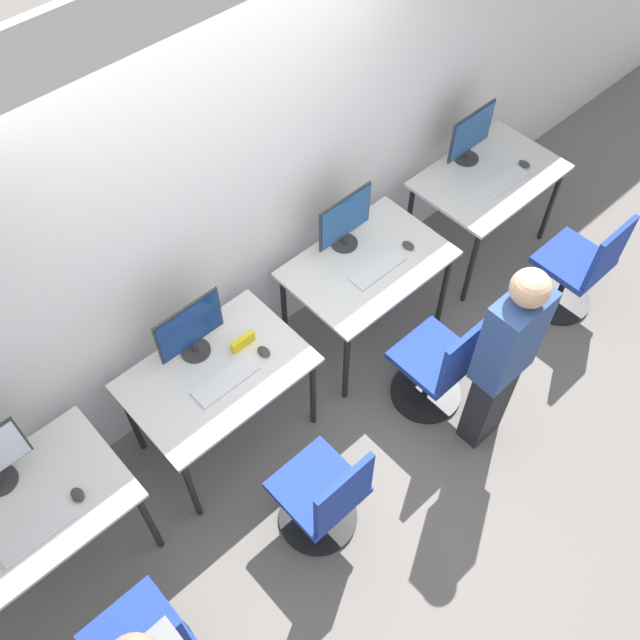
{
  "coord_description": "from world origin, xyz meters",
  "views": [
    {
      "loc": [
        -1.66,
        -1.66,
        4.21
      ],
      "look_at": [
        0.0,
        0.14,
        0.9
      ],
      "focal_mm": 40.0,
      "sensor_mm": 36.0,
      "label": 1
    }
  ],
  "objects_px": {
    "office_chair_left": "(324,499)",
    "mouse_far_right": "(524,164)",
    "mouse_right": "(408,245)",
    "keyboard_far_right": "(504,182)",
    "office_chair_far_right": "(577,271)",
    "mouse_left": "(264,352)",
    "monitor_left": "(190,330)",
    "keyboard_right": "(377,269)",
    "office_chair_right": "(438,368)",
    "keyboard_left": "(226,381)",
    "keyboard_far_left": "(36,531)",
    "monitor_right": "(345,221)",
    "person_right": "(504,357)",
    "monitor_far_right": "(471,135)",
    "mouse_far_left": "(78,495)"
  },
  "relations": [
    {
      "from": "mouse_far_left",
      "to": "mouse_right",
      "type": "relative_size",
      "value": 1.0
    },
    {
      "from": "mouse_left",
      "to": "monitor_left",
      "type": "bearing_deg",
      "value": 135.27
    },
    {
      "from": "monitor_left",
      "to": "office_chair_far_right",
      "type": "height_order",
      "value": "monitor_left"
    },
    {
      "from": "mouse_right",
      "to": "office_chair_right",
      "type": "height_order",
      "value": "office_chair_right"
    },
    {
      "from": "office_chair_left",
      "to": "mouse_far_right",
      "type": "distance_m",
      "value": 2.8
    },
    {
      "from": "office_chair_left",
      "to": "mouse_left",
      "type": "bearing_deg",
      "value": 72.77
    },
    {
      "from": "monitor_left",
      "to": "monitor_right",
      "type": "relative_size",
      "value": 1.0
    },
    {
      "from": "mouse_left",
      "to": "person_right",
      "type": "distance_m",
      "value": 1.37
    },
    {
      "from": "mouse_far_left",
      "to": "office_chair_left",
      "type": "xyz_separation_m",
      "value": [
        1.02,
        -0.75,
        -0.39
      ]
    },
    {
      "from": "monitor_right",
      "to": "office_chair_right",
      "type": "height_order",
      "value": "monitor_right"
    },
    {
      "from": "monitor_right",
      "to": "mouse_far_right",
      "type": "height_order",
      "value": "monitor_right"
    },
    {
      "from": "mouse_far_left",
      "to": "office_chair_left",
      "type": "distance_m",
      "value": 1.32
    },
    {
      "from": "person_right",
      "to": "keyboard_far_left",
      "type": "bearing_deg",
      "value": 158.97
    },
    {
      "from": "person_right",
      "to": "mouse_right",
      "type": "bearing_deg",
      "value": 73.71
    },
    {
      "from": "person_right",
      "to": "monitor_far_right",
      "type": "height_order",
      "value": "person_right"
    },
    {
      "from": "monitor_right",
      "to": "keyboard_right",
      "type": "relative_size",
      "value": 1.09
    },
    {
      "from": "keyboard_right",
      "to": "mouse_left",
      "type": "bearing_deg",
      "value": -179.85
    },
    {
      "from": "mouse_right",
      "to": "office_chair_left",
      "type": "bearing_deg",
      "value": -151.88
    },
    {
      "from": "mouse_left",
      "to": "office_chair_left",
      "type": "distance_m",
      "value": 0.91
    },
    {
      "from": "monitor_far_right",
      "to": "office_chair_far_right",
      "type": "distance_m",
      "value": 1.22
    },
    {
      "from": "keyboard_left",
      "to": "keyboard_far_right",
      "type": "distance_m",
      "value": 2.46
    },
    {
      "from": "office_chair_right",
      "to": "keyboard_right",
      "type": "bearing_deg",
      "value": 85.11
    },
    {
      "from": "keyboard_far_right",
      "to": "office_chair_left",
      "type": "bearing_deg",
      "value": -162.73
    },
    {
      "from": "monitor_left",
      "to": "mouse_left",
      "type": "distance_m",
      "value": 0.45
    },
    {
      "from": "mouse_left",
      "to": "keyboard_left",
      "type": "bearing_deg",
      "value": -179.37
    },
    {
      "from": "mouse_right",
      "to": "mouse_far_right",
      "type": "relative_size",
      "value": 1.0
    },
    {
      "from": "monitor_far_right",
      "to": "keyboard_left",
      "type": "bearing_deg",
      "value": -172.68
    },
    {
      "from": "keyboard_left",
      "to": "person_right",
      "type": "relative_size",
      "value": 0.25
    },
    {
      "from": "mouse_left",
      "to": "monitor_far_right",
      "type": "xyz_separation_m",
      "value": [
        2.17,
        0.31,
        0.2
      ]
    },
    {
      "from": "monitor_left",
      "to": "office_chair_right",
      "type": "xyz_separation_m",
      "value": [
        1.17,
        -0.92,
        -0.59
      ]
    },
    {
      "from": "monitor_left",
      "to": "office_chair_far_right",
      "type": "relative_size",
      "value": 0.47
    },
    {
      "from": "keyboard_right",
      "to": "office_chair_right",
      "type": "distance_m",
      "value": 0.74
    },
    {
      "from": "keyboard_far_right",
      "to": "office_chair_far_right",
      "type": "distance_m",
      "value": 0.82
    },
    {
      "from": "person_right",
      "to": "monitor_right",
      "type": "bearing_deg",
      "value": 89.72
    },
    {
      "from": "keyboard_far_left",
      "to": "office_chair_far_right",
      "type": "distance_m",
      "value": 3.81
    },
    {
      "from": "monitor_right",
      "to": "mouse_right",
      "type": "bearing_deg",
      "value": -46.72
    },
    {
      "from": "mouse_right",
      "to": "keyboard_left",
      "type": "bearing_deg",
      "value": -179.75
    },
    {
      "from": "monitor_right",
      "to": "monitor_far_right",
      "type": "distance_m",
      "value": 1.23
    },
    {
      "from": "monitor_far_right",
      "to": "mouse_far_right",
      "type": "relative_size",
      "value": 4.81
    },
    {
      "from": "mouse_left",
      "to": "office_chair_left",
      "type": "relative_size",
      "value": 0.1
    },
    {
      "from": "office_chair_left",
      "to": "keyboard_far_right",
      "type": "relative_size",
      "value": 2.3
    },
    {
      "from": "mouse_left",
      "to": "mouse_far_right",
      "type": "xyz_separation_m",
      "value": [
        2.42,
        -0.02,
        0.0
      ]
    },
    {
      "from": "keyboard_far_left",
      "to": "monitor_left",
      "type": "relative_size",
      "value": 0.92
    },
    {
      "from": "mouse_right",
      "to": "keyboard_far_right",
      "type": "relative_size",
      "value": 0.23
    },
    {
      "from": "monitor_left",
      "to": "keyboard_right",
      "type": "bearing_deg",
      "value": -12.84
    },
    {
      "from": "office_chair_right",
      "to": "mouse_far_right",
      "type": "bearing_deg",
      "value": 21.85
    },
    {
      "from": "keyboard_far_left",
      "to": "office_chair_left",
      "type": "xyz_separation_m",
      "value": [
        1.27,
        -0.73,
        -0.38
      ]
    },
    {
      "from": "mouse_left",
      "to": "monitor_far_right",
      "type": "bearing_deg",
      "value": 8.18
    },
    {
      "from": "office_chair_left",
      "to": "mouse_right",
      "type": "bearing_deg",
      "value": 28.12
    },
    {
      "from": "keyboard_far_left",
      "to": "mouse_far_left",
      "type": "relative_size",
      "value": 4.42
    }
  ]
}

